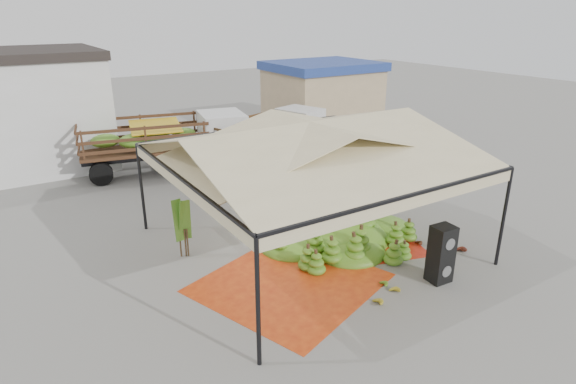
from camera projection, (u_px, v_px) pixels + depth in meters
ground at (308, 245)px, 15.39m from camera, size 90.00×90.00×0.00m
canopy_tent at (309, 145)px, 14.22m from camera, size 8.10×8.10×4.00m
building_tan at (322, 95)px, 29.92m from camera, size 6.30×5.30×4.10m
tarp_left at (290, 283)px, 13.26m from camera, size 5.57×5.44×0.01m
tarp_right at (342, 234)px, 16.11m from camera, size 5.24×5.38×0.01m
banana_heap at (343, 221)px, 15.67m from camera, size 5.74×4.78×1.20m
hand_yellow_a at (376, 302)px, 12.23m from camera, size 0.51×0.43×0.21m
hand_yellow_b at (394, 290)px, 12.75m from camera, size 0.51×0.47×0.19m
hand_red_a at (417, 242)px, 15.36m from camera, size 0.54×0.51×0.19m
hand_red_b at (460, 249)px, 14.87m from camera, size 0.56×0.49×0.23m
hand_green at (382, 283)px, 13.06m from camera, size 0.52×0.46×0.20m
hanging_bunches at (294, 158)px, 15.40m from camera, size 4.74×0.24×0.20m
speaker_stack at (441, 254)px, 13.10m from camera, size 0.63×0.56×1.65m
banana_leaves at (185, 260)px, 14.44m from camera, size 0.96×1.36×3.70m
vendor at (245, 168)px, 19.98m from camera, size 0.72×0.53×1.83m
truck_left at (172, 137)px, 22.13m from camera, size 7.69×3.95×2.52m
truck_right at (274, 132)px, 23.95m from camera, size 6.81×4.06×2.21m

